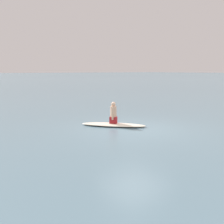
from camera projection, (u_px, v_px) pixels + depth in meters
The scene contains 3 objects.
ground_plane at pixel (134, 129), 11.03m from camera, with size 400.00×400.00×0.00m, color slate.
surfboard at pixel (113, 125), 11.58m from camera, with size 2.69×0.72×0.12m, color silver.
person_paddler at pixel (113, 114), 11.51m from camera, with size 0.38×0.37×0.89m.
Camera 1 is at (-7.96, 7.36, 2.31)m, focal length 44.86 mm.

